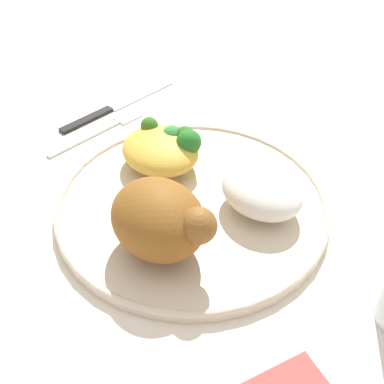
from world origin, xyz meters
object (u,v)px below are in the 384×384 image
at_px(roasted_chicken, 161,219).
at_px(fork, 101,129).
at_px(rice_pile, 262,191).
at_px(plate, 192,204).
at_px(knife, 110,108).
at_px(mac_cheese_with_broccoli, 164,148).

distance_m(roasted_chicken, fork, 0.23).
bearing_deg(roasted_chicken, rice_pile, 77.54).
relative_size(plate, roasted_chicken, 2.75).
height_order(plate, knife, plate).
relative_size(roasted_chicken, fork, 0.73).
height_order(roasted_chicken, fork, roasted_chicken).
height_order(roasted_chicken, mac_cheese_with_broccoli, roasted_chicken).
xyz_separation_m(rice_pile, mac_cheese_with_broccoli, (-0.12, -0.03, 0.00)).
xyz_separation_m(plate, knife, (-0.22, 0.05, -0.00)).
bearing_deg(fork, plate, -3.45).
height_order(fork, knife, knife).
bearing_deg(mac_cheese_with_broccoli, roasted_chicken, -40.62).
bearing_deg(knife, plate, -12.36).
height_order(rice_pile, knife, rice_pile).
bearing_deg(fork, rice_pile, 8.17).
distance_m(mac_cheese_with_broccoli, knife, 0.16).
distance_m(rice_pile, fork, 0.25).
relative_size(plate, mac_cheese_with_broccoli, 3.11).
xyz_separation_m(plate, fork, (-0.19, 0.01, -0.00)).
xyz_separation_m(plate, mac_cheese_with_broccoli, (-0.07, 0.02, 0.03)).
bearing_deg(mac_cheese_with_broccoli, plate, -15.49).
bearing_deg(roasted_chicken, fork, 160.63).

